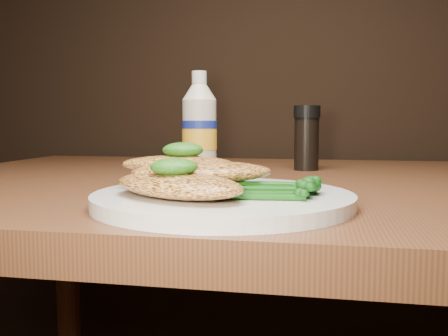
# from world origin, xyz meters

# --- Properties ---
(plate) EXTENTS (0.27, 0.27, 0.01)m
(plate) POSITION_xyz_m (-0.03, 0.80, 0.76)
(plate) COLOR white
(plate) RESTS_ON dining_table
(chicken_front) EXTENTS (0.18, 0.15, 0.02)m
(chicken_front) POSITION_xyz_m (-0.07, 0.76, 0.78)
(chicken_front) COLOR #F5A74E
(chicken_front) RESTS_ON plate
(chicken_mid) EXTENTS (0.17, 0.12, 0.02)m
(chicken_mid) POSITION_xyz_m (-0.06, 0.80, 0.78)
(chicken_mid) COLOR #F5A74E
(chicken_mid) RESTS_ON plate
(chicken_back) EXTENTS (0.13, 0.08, 0.02)m
(chicken_back) POSITION_xyz_m (-0.09, 0.82, 0.79)
(chicken_back) COLOR #F5A74E
(chicken_back) RESTS_ON plate
(pesto_front) EXTENTS (0.06, 0.06, 0.02)m
(pesto_front) POSITION_xyz_m (-0.07, 0.75, 0.79)
(pesto_front) COLOR #113407
(pesto_front) RESTS_ON chicken_front
(pesto_back) EXTENTS (0.05, 0.05, 0.02)m
(pesto_back) POSITION_xyz_m (-0.08, 0.83, 0.81)
(pesto_back) COLOR #113407
(pesto_back) RESTS_ON chicken_back
(broccolini_bundle) EXTENTS (0.16, 0.14, 0.02)m
(broccolini_bundle) POSITION_xyz_m (0.01, 0.78, 0.77)
(broccolini_bundle) COLOR #144F11
(broccolini_bundle) RESTS_ON plate
(mayo_bottle) EXTENTS (0.08, 0.08, 0.18)m
(mayo_bottle) POSITION_xyz_m (-0.14, 1.15, 0.84)
(mayo_bottle) COLOR beige
(mayo_bottle) RESTS_ON dining_table
(pepper_grinder) EXTENTS (0.05, 0.05, 0.12)m
(pepper_grinder) POSITION_xyz_m (0.04, 1.20, 0.81)
(pepper_grinder) COLOR black
(pepper_grinder) RESTS_ON dining_table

